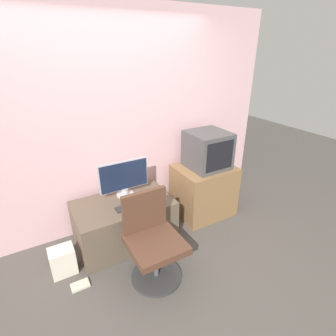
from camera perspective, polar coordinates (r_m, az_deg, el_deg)
The scene contains 11 objects.
ground_plane at distance 2.80m, azimuth -0.53°, elevation -25.05°, with size 12.00×12.00×0.00m, color #4C4742.
wall_back at distance 3.15m, azimuth -12.63°, elevation 8.71°, with size 4.40×0.05×2.60m.
desk at distance 3.20m, azimuth -9.46°, elevation -11.43°, with size 1.11×0.67×0.54m.
side_stand at distance 3.65m, azimuth 7.70°, elevation -4.79°, with size 0.75×0.61×0.70m.
main_monitor at distance 3.08m, azimuth -9.54°, elevation -2.24°, with size 0.59×0.21×0.44m.
keyboard at distance 2.95m, azimuth -8.01°, elevation -8.22°, with size 0.35×0.11×0.01m.
mouse at distance 3.01m, azimuth -3.88°, elevation -7.18°, with size 0.07×0.04×0.03m.
crt_tv at distance 3.42m, azimuth 8.61°, elevation 3.90°, with size 0.50×0.50×0.47m.
office_chair at distance 2.68m, azimuth -3.30°, elevation -15.90°, with size 0.52×0.52×0.89m.
cardboard_box_lower at distance 3.05m, azimuth -21.91°, elevation -18.24°, with size 0.24×0.19×0.30m.
book at distance 2.95m, azimuth -18.57°, elevation -23.04°, with size 0.17×0.11×0.02m.
Camera 1 is at (-0.87, -1.58, 2.15)m, focal length 28.00 mm.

